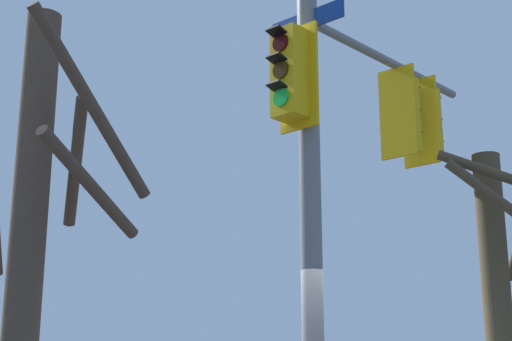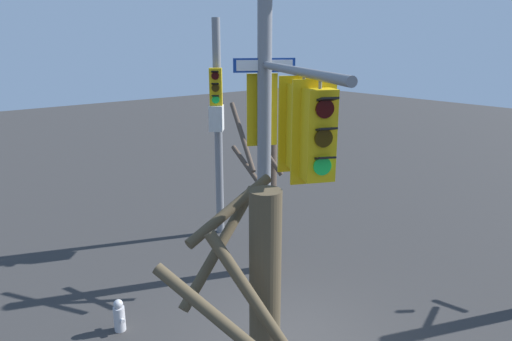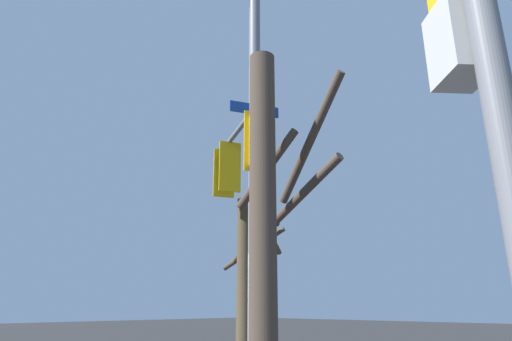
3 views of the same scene
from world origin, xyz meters
The scene contains 4 objects.
main_signal_pole_assembly centered at (-0.34, 0.50, 5.01)m, with size 3.85×4.42×9.28m.
secondary_pole_assembly centered at (5.38, -2.19, 3.69)m, with size 0.72×0.69×6.65m.
bare_tree_across_street centered at (2.64, -1.83, 2.54)m, with size 1.63×1.19×4.85m.
bare_tree_corner centered at (-2.04, 2.39, 2.38)m, with size 2.19×1.93×4.35m.
Camera 3 is at (6.27, -5.73, 1.55)m, focal length 30.42 mm.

